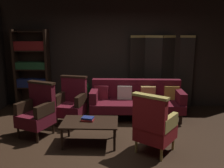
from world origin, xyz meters
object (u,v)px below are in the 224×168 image
object	(u,v)px
armchair_wing_left	(37,111)
potted_plant	(81,92)
velvet_couch	(136,99)
book_red_leather	(88,120)
armchair_wing_right	(72,102)
armchair_gilt_accent	(154,125)
folding_screen	(161,71)
bookshelf	(32,67)
book_navy_cloth	(88,118)
coffee_table	(90,124)

from	to	relation	value
armchair_wing_left	potted_plant	xyz separation A→B (m)	(0.59, 1.58, -0.03)
velvet_couch	book_red_leather	distance (m)	1.66
armchair_wing_right	potted_plant	distance (m)	0.95
armchair_gilt_accent	armchair_wing_right	distance (m)	2.06
folding_screen	velvet_couch	world-z (taller)	folding_screen
velvet_couch	armchair_wing_right	bearing A→B (deg)	-163.82
armchair_wing_right	bookshelf	bearing A→B (deg)	137.36
folding_screen	bookshelf	size ratio (longest dim) A/B	0.93
bookshelf	book_red_leather	distance (m)	2.79
book_navy_cloth	coffee_table	bearing A→B (deg)	-45.95
folding_screen	potted_plant	distance (m)	2.17
book_red_leather	armchair_gilt_accent	bearing A→B (deg)	-16.97
velvet_couch	book_navy_cloth	distance (m)	1.66
armchair_gilt_accent	armchair_wing_left	size ratio (longest dim) A/B	1.00
book_red_leather	armchair_wing_right	bearing A→B (deg)	117.36
armchair_gilt_accent	book_navy_cloth	xyz separation A→B (m)	(-1.14, 0.35, -0.02)
armchair_wing_right	potted_plant	world-z (taller)	armchair_wing_right
coffee_table	book_navy_cloth	size ratio (longest dim) A/B	4.91
potted_plant	armchair_gilt_accent	bearing A→B (deg)	-54.68
folding_screen	velvet_couch	distance (m)	1.22
armchair_wing_left	potted_plant	bearing A→B (deg)	69.59
book_red_leather	book_navy_cloth	world-z (taller)	book_navy_cloth
folding_screen	book_navy_cloth	xyz separation A→B (m)	(-1.65, -2.21, -0.51)
armchair_gilt_accent	book_navy_cloth	distance (m)	1.19
armchair_wing_left	book_navy_cloth	bearing A→B (deg)	-16.06
armchair_wing_left	potted_plant	distance (m)	1.69
armchair_wing_right	potted_plant	size ratio (longest dim) A/B	1.31
book_red_leather	armchair_wing_left	bearing A→B (deg)	163.94
velvet_couch	armchair_gilt_accent	distance (m)	1.70
coffee_table	armchair_gilt_accent	xyz separation A→B (m)	(1.10, -0.30, 0.12)
folding_screen	armchair_wing_right	distance (m)	2.53
bookshelf	armchair_gilt_accent	distance (m)	3.81
armchair_wing_left	book_navy_cloth	size ratio (longest dim) A/B	5.11
armchair_gilt_accent	book_red_leather	distance (m)	1.20
folding_screen	armchair_wing_left	distance (m)	3.32
folding_screen	coffee_table	xyz separation A→B (m)	(-1.61, -2.25, -0.61)
coffee_table	book_red_leather	bearing A→B (deg)	134.05
armchair_gilt_accent	armchair_wing_right	size ratio (longest dim) A/B	1.00
potted_plant	book_red_leather	size ratio (longest dim) A/B	3.65
velvet_couch	armchair_wing_left	distance (m)	2.25
potted_plant	armchair_wing_right	bearing A→B (deg)	-92.67
velvet_couch	armchair_wing_right	xyz separation A→B (m)	(-1.44, -0.42, 0.03)
folding_screen	armchair_wing_right	xyz separation A→B (m)	(-2.13, -1.28, -0.50)
armchair_wing_right	folding_screen	bearing A→B (deg)	31.06
bookshelf	book_red_leather	world-z (taller)	bookshelf
bookshelf	coffee_table	bearing A→B (deg)	-50.11
book_navy_cloth	armchair_gilt_accent	bearing A→B (deg)	-16.97
bookshelf	coffee_table	world-z (taller)	bookshelf
bookshelf	book_navy_cloth	bearing A→B (deg)	-50.20
armchair_wing_left	armchair_gilt_accent	bearing A→B (deg)	-16.54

